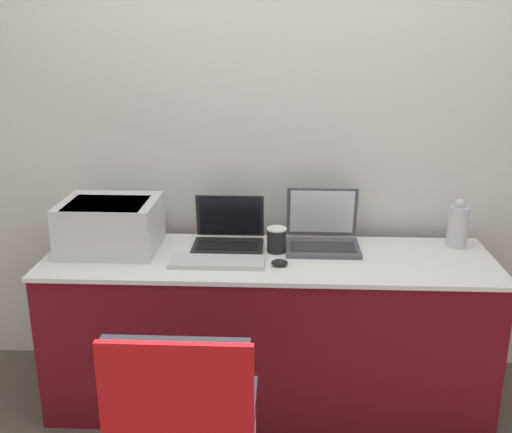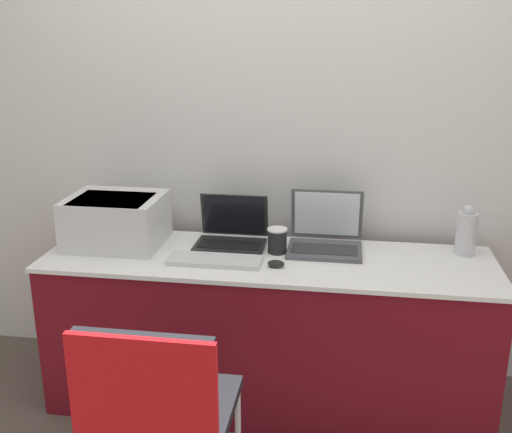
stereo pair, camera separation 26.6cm
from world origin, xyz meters
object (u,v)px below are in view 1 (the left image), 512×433
mouse (280,263)px  metal_pitcher (458,225)px  coffee_cup (277,240)px  chair (185,414)px  external_keyboard (217,262)px  laptop_left (229,235)px  printer (110,223)px  laptop_right (322,234)px

mouse → metal_pitcher: size_ratio=0.32×
coffee_cup → mouse: coffee_cup is taller
coffee_cup → metal_pitcher: 0.85m
mouse → chair: chair is taller
mouse → external_keyboard: bearing=177.8°
laptop_left → mouse: laptop_left is taller
printer → external_keyboard: (0.51, -0.16, -0.12)m
laptop_left → chair: 1.04m
laptop_left → mouse: bearing=-45.4°
external_keyboard → coffee_cup: coffee_cup is taller
printer → external_keyboard: printer is taller
laptop_right → chair: size_ratio=0.39×
printer → chair: size_ratio=0.50×
coffee_cup → mouse: size_ratio=1.56×
mouse → printer: bearing=167.6°
chair → coffee_cup: bearing=73.4°
laptop_right → external_keyboard: bearing=-151.7°
external_keyboard → mouse: size_ratio=5.56×
external_keyboard → chair: (-0.03, -0.78, -0.21)m
coffee_cup → mouse: 0.18m
laptop_left → chair: bearing=-93.1°
laptop_left → external_keyboard: laptop_left is taller
coffee_cup → metal_pitcher: bearing=7.6°
laptop_left → metal_pitcher: size_ratio=1.40×
mouse → metal_pitcher: bearing=19.0°
laptop_left → chair: laptop_left is taller
laptop_right → mouse: bearing=-127.0°
laptop_right → mouse: 0.33m
metal_pitcher → printer: bearing=-175.9°
chair → printer: bearing=117.3°
laptop_left → external_keyboard: size_ratio=0.79×
printer → laptop_left: printer is taller
external_keyboard → laptop_right: bearing=28.3°
laptop_right → external_keyboard: size_ratio=0.82×
laptop_left → mouse: 0.35m
laptop_left → laptop_right: laptop_right is taller
printer → mouse: (0.78, -0.17, -0.11)m
laptop_left → coffee_cup: size_ratio=2.82×
laptop_left → mouse: size_ratio=4.41×
coffee_cup → metal_pitcher: (0.84, 0.11, 0.05)m
external_keyboard → metal_pitcher: (1.10, 0.28, 0.10)m
laptop_right → metal_pitcher: 0.63m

